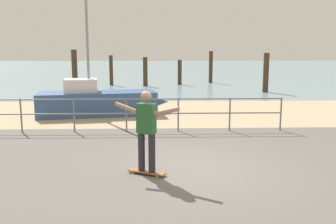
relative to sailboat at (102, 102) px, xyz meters
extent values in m
cube|color=#605B56|center=(2.89, -7.52, -0.52)|extent=(24.00, 10.00, 0.04)
cube|color=tan|center=(2.89, 0.48, -0.52)|extent=(24.00, 6.00, 0.04)
cube|color=#75939E|center=(2.89, 28.48, -0.52)|extent=(72.00, 50.00, 0.04)
cylinder|color=slate|center=(-2.02, -2.92, 0.01)|extent=(0.05, 0.05, 1.05)
cylinder|color=slate|center=(-0.43, -2.92, 0.01)|extent=(0.05, 0.05, 1.05)
cylinder|color=slate|center=(1.16, -2.92, 0.01)|extent=(0.05, 0.05, 1.05)
cylinder|color=slate|center=(2.74, -2.92, 0.01)|extent=(0.05, 0.05, 1.05)
cylinder|color=slate|center=(4.33, -2.92, 0.01)|extent=(0.05, 0.05, 1.05)
cylinder|color=slate|center=(5.92, -2.92, 0.01)|extent=(0.05, 0.05, 1.05)
cylinder|color=slate|center=(1.16, -2.92, 0.50)|extent=(9.53, 0.04, 0.04)
cylinder|color=slate|center=(1.16, -2.92, 0.06)|extent=(9.53, 0.04, 0.04)
cube|color=#335184|center=(-0.16, -0.03, -0.07)|extent=(4.57, 2.10, 0.90)
cone|color=#335184|center=(2.01, 0.33, -0.07)|extent=(1.21, 0.93, 0.77)
cylinder|color=gray|center=(-0.45, -0.07, 2.30)|extent=(0.10, 0.10, 3.84)
cube|color=silver|center=(-0.75, -0.12, 0.63)|extent=(1.33, 1.08, 0.50)
cube|color=brown|center=(1.87, -6.88, -0.45)|extent=(0.80, 0.55, 0.02)
cylinder|color=orange|center=(1.58, -6.82, -0.49)|extent=(0.07, 0.05, 0.06)
cylinder|color=orange|center=(1.66, -6.68, -0.49)|extent=(0.07, 0.05, 0.06)
cylinder|color=orange|center=(2.08, -7.08, -0.49)|extent=(0.07, 0.05, 0.06)
cylinder|color=orange|center=(2.15, -6.94, -0.49)|extent=(0.07, 0.05, 0.06)
cylinder|color=#26262B|center=(1.76, -6.82, -0.04)|extent=(0.14, 0.14, 0.80)
cylinder|color=#26262B|center=(1.98, -6.93, -0.04)|extent=(0.14, 0.14, 0.80)
cube|color=#26592D|center=(1.87, -6.88, 0.66)|extent=(0.41, 0.34, 0.60)
sphere|color=#9E755B|center=(1.87, -6.88, 1.10)|extent=(0.22, 0.22, 0.22)
cylinder|color=#9E755B|center=(1.47, -6.67, 0.84)|extent=(0.53, 0.34, 0.23)
cylinder|color=#9E755B|center=(2.26, -7.09, 0.84)|extent=(0.53, 0.34, 0.23)
cylinder|color=#422D1E|center=(-3.24, 10.59, 0.67)|extent=(0.36, 0.36, 2.39)
cylinder|color=#422D1E|center=(-0.93, 11.19, 0.48)|extent=(0.24, 0.24, 2.00)
cylinder|color=#422D1E|center=(1.37, 10.45, 0.43)|extent=(0.29, 0.29, 1.90)
cylinder|color=#422D1E|center=(3.67, 11.32, 0.33)|extent=(0.27, 0.27, 1.69)
cylinder|color=#422D1E|center=(5.97, 12.65, 0.61)|extent=(0.27, 0.27, 2.26)
cylinder|color=#422D1E|center=(8.28, 6.90, 0.60)|extent=(0.32, 0.32, 2.23)
camera|label=1|loc=(2.07, -14.28, 2.09)|focal=40.38mm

